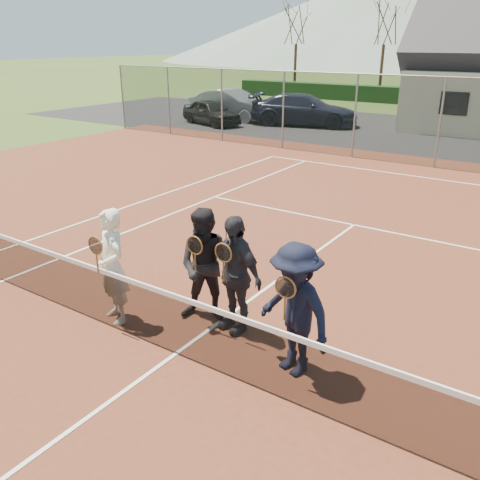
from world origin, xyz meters
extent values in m
plane|color=#344D1B|center=(0.00, 20.00, 0.00)|extent=(220.00, 220.00, 0.00)
cube|color=#562819|center=(0.00, 0.00, 0.01)|extent=(30.00, 30.00, 0.02)
cube|color=black|center=(-4.00, 20.00, 0.01)|extent=(40.00, 12.00, 0.01)
cone|color=slate|center=(-25.00, 95.00, 9.00)|extent=(110.00, 110.00, 18.00)
imported|color=black|center=(-12.25, 17.01, 0.63)|extent=(3.98, 2.54, 1.26)
imported|color=gray|center=(-12.30, 19.00, 0.81)|extent=(4.94, 1.77, 1.62)
imported|color=black|center=(-8.14, 19.45, 0.79)|extent=(5.84, 3.57, 1.58)
cube|color=white|center=(0.00, 11.88, 0.03)|extent=(10.97, 0.06, 0.01)
cube|color=white|center=(-4.12, 0.00, 0.03)|extent=(0.06, 23.77, 0.01)
cube|color=white|center=(0.00, 6.40, 0.03)|extent=(8.23, 0.06, 0.01)
cube|color=white|center=(0.00, 0.00, 0.03)|extent=(0.06, 12.80, 0.01)
cube|color=black|center=(0.00, 0.00, 0.48)|extent=(11.60, 0.02, 0.88)
cube|color=white|center=(0.00, 0.00, 0.93)|extent=(11.60, 0.03, 0.07)
cylinder|color=slate|center=(-15.00, 13.50, 1.50)|extent=(0.07, 0.07, 3.00)
cylinder|color=slate|center=(-12.00, 13.50, 1.50)|extent=(0.07, 0.07, 3.00)
cylinder|color=slate|center=(-9.00, 13.50, 1.50)|extent=(0.07, 0.07, 3.00)
cylinder|color=slate|center=(-6.00, 13.50, 1.50)|extent=(0.07, 0.07, 3.00)
cylinder|color=slate|center=(-3.00, 13.50, 1.50)|extent=(0.07, 0.07, 3.00)
cylinder|color=slate|center=(0.00, 13.50, 1.50)|extent=(0.07, 0.07, 3.00)
cube|color=black|center=(0.00, 13.50, 1.50)|extent=(30.00, 0.03, 3.00)
cylinder|color=slate|center=(0.00, 13.50, 3.00)|extent=(30.00, 0.04, 0.04)
cube|color=black|center=(-1.00, 19.98, 1.50)|extent=(1.20, 0.06, 1.00)
cylinder|color=#382214|center=(-16.00, 33.00, 1.93)|extent=(0.22, 0.22, 3.85)
cylinder|color=#392114|center=(-9.00, 33.00, 1.93)|extent=(0.22, 0.22, 3.85)
imported|color=white|center=(-1.39, 0.21, 0.92)|extent=(0.77, 0.63, 1.80)
torus|color=brown|center=(-1.39, -0.06, 1.35)|extent=(0.29, 0.02, 0.29)
cylinder|color=black|center=(-1.39, -0.06, 1.35)|extent=(0.25, 0.00, 0.25)
cylinder|color=brown|center=(-1.39, -0.06, 1.07)|extent=(0.03, 0.03, 0.32)
imported|color=black|center=(-0.22, 1.02, 0.92)|extent=(1.07, 0.97, 1.80)
torus|color=brown|center=(-0.22, 0.75, 1.35)|extent=(0.29, 0.02, 0.29)
cylinder|color=black|center=(-0.22, 0.75, 1.35)|extent=(0.25, 0.00, 0.25)
cylinder|color=brown|center=(-0.22, 0.75, 1.07)|extent=(0.03, 0.03, 0.32)
imported|color=#27262C|center=(0.28, 1.03, 0.92)|extent=(1.13, 0.68, 1.80)
torus|color=brown|center=(0.28, 0.76, 1.35)|extent=(0.29, 0.02, 0.29)
cylinder|color=black|center=(0.28, 0.76, 1.35)|extent=(0.25, 0.00, 0.25)
cylinder|color=brown|center=(0.28, 0.76, 1.07)|extent=(0.03, 0.03, 0.32)
imported|color=black|center=(1.51, 0.58, 0.92)|extent=(1.32, 1.00, 1.80)
torus|color=brown|center=(1.51, 0.31, 1.35)|extent=(0.29, 0.02, 0.29)
cylinder|color=black|center=(1.51, 0.31, 1.35)|extent=(0.25, 0.00, 0.25)
cylinder|color=brown|center=(1.51, 0.31, 1.07)|extent=(0.03, 0.03, 0.32)
camera|label=1|loc=(4.10, -4.47, 4.08)|focal=38.00mm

